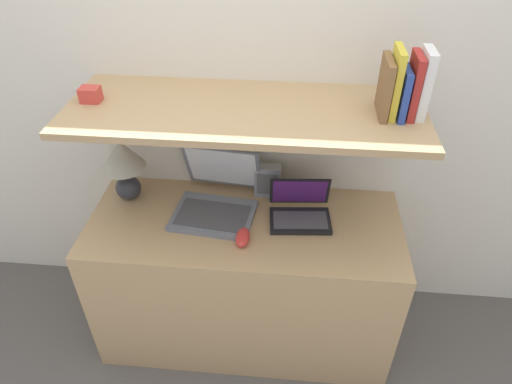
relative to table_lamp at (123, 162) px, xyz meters
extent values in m
plane|color=#56514C|center=(0.55, -0.42, -0.93)|extent=(12.00, 12.00, 0.00)
cube|color=silver|center=(0.55, 0.22, 0.27)|extent=(6.00, 0.05, 2.40)
cube|color=tan|center=(0.55, -0.13, -0.56)|extent=(1.37, 0.58, 0.73)
cube|color=silver|center=(0.55, 0.18, -0.32)|extent=(1.37, 0.04, 1.23)
cube|color=tan|center=(0.55, -0.06, 0.31)|extent=(1.37, 0.52, 0.03)
ellipsoid|color=#2D2D33|center=(0.00, 0.00, -0.14)|extent=(0.12, 0.12, 0.11)
cylinder|color=tan|center=(0.00, 0.00, -0.06)|extent=(0.02, 0.02, 0.06)
cone|color=#B2AD99|center=(0.00, 0.00, 0.04)|extent=(0.20, 0.20, 0.14)
cube|color=slate|center=(0.41, -0.11, -0.19)|extent=(0.38, 0.30, 0.02)
cube|color=#47474C|center=(0.41, -0.12, -0.18)|extent=(0.33, 0.22, 0.00)
cube|color=slate|center=(0.43, 0.08, -0.05)|extent=(0.36, 0.14, 0.26)
cube|color=white|center=(0.43, 0.07, -0.05)|extent=(0.32, 0.12, 0.22)
cube|color=black|center=(0.80, -0.11, -0.19)|extent=(0.28, 0.19, 0.02)
cube|color=#47474C|center=(0.80, -0.12, -0.18)|extent=(0.24, 0.13, 0.00)
cube|color=black|center=(0.79, -0.01, -0.10)|extent=(0.27, 0.06, 0.15)
cube|color=#4C1E60|center=(0.79, -0.01, -0.10)|extent=(0.24, 0.05, 0.13)
ellipsoid|color=red|center=(0.56, -0.25, -0.18)|extent=(0.06, 0.12, 0.04)
cube|color=gray|center=(0.64, 0.08, -0.12)|extent=(0.12, 0.06, 0.16)
cube|color=#59595B|center=(0.64, 0.05, -0.12)|extent=(0.10, 0.00, 0.11)
cube|color=silver|center=(1.19, -0.06, 0.45)|extent=(0.03, 0.12, 0.25)
cube|color=#A82823|center=(1.16, -0.06, 0.44)|extent=(0.03, 0.14, 0.23)
cube|color=#284293|center=(1.13, -0.06, 0.41)|extent=(0.02, 0.16, 0.18)
cube|color=gold|center=(1.09, -0.06, 0.45)|extent=(0.03, 0.14, 0.25)
cube|color=brown|center=(1.06, -0.06, 0.43)|extent=(0.03, 0.17, 0.21)
cube|color=#CC3D33|center=(-0.04, -0.06, 0.35)|extent=(0.08, 0.06, 0.06)
camera|label=1|loc=(0.74, -1.62, 1.12)|focal=32.00mm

